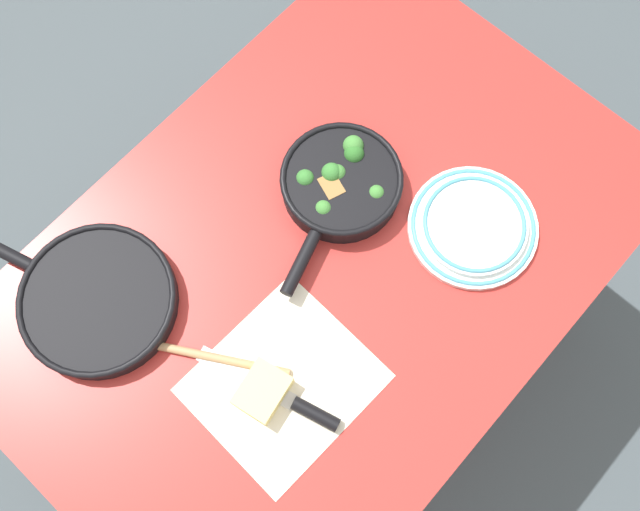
{
  "coord_description": "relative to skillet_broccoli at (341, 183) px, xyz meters",
  "views": [
    {
      "loc": [
        -0.29,
        -0.27,
        1.97
      ],
      "look_at": [
        0.0,
        0.0,
        0.75
      ],
      "focal_mm": 40.0,
      "sensor_mm": 36.0,
      "label": 1
    }
  ],
  "objects": [
    {
      "name": "grater_knife",
      "position": [
        -0.35,
        -0.2,
        -0.02
      ],
      "size": [
        0.09,
        0.27,
        0.02
      ],
      "rotation": [
        0.0,
        0.0,
        1.83
      ],
      "color": "silver",
      "rests_on": "dining_table_red"
    },
    {
      "name": "dining_table_red",
      "position": [
        -0.13,
        -0.06,
        -0.11
      ],
      "size": [
        1.22,
        0.83,
        0.73
      ],
      "color": "#B72D28",
      "rests_on": "ground_plane"
    },
    {
      "name": "cheese_block",
      "position": [
        -0.37,
        -0.16,
        -0.01
      ],
      "size": [
        0.1,
        0.09,
        0.04
      ],
      "color": "#EFD67A",
      "rests_on": "dining_table_red"
    },
    {
      "name": "ground_plane",
      "position": [
        -0.13,
        -0.06,
        -0.76
      ],
      "size": [
        14.0,
        14.0,
        0.0
      ],
      "primitive_type": "plane",
      "color": "#424C51"
    },
    {
      "name": "wooden_spoon",
      "position": [
        -0.43,
        0.02,
        -0.02
      ],
      "size": [
        0.2,
        0.32,
        0.02
      ],
      "rotation": [
        0.0,
        0.0,
        2.1
      ],
      "color": "tan",
      "rests_on": "dining_table_red"
    },
    {
      "name": "skillet_broccoli",
      "position": [
        0.0,
        0.0,
        0.0
      ],
      "size": [
        0.34,
        0.23,
        0.07
      ],
      "rotation": [
        0.0,
        0.0,
        3.45
      ],
      "color": "black",
      "rests_on": "dining_table_red"
    },
    {
      "name": "dinner_plate_stack",
      "position": [
        0.11,
        -0.23,
        -0.02
      ],
      "size": [
        0.24,
        0.24,
        0.03
      ],
      "color": "white",
      "rests_on": "dining_table_red"
    },
    {
      "name": "parchment_sheet",
      "position": [
        -0.34,
        -0.17,
        -0.03
      ],
      "size": [
        0.3,
        0.27,
        0.0
      ],
      "color": "silver",
      "rests_on": "dining_table_red"
    },
    {
      "name": "skillet_eggs",
      "position": [
        -0.45,
        0.17,
        -0.01
      ],
      "size": [
        0.28,
        0.39,
        0.04
      ],
      "rotation": [
        0.0,
        0.0,
        1.84
      ],
      "color": "black",
      "rests_on": "dining_table_red"
    }
  ]
}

